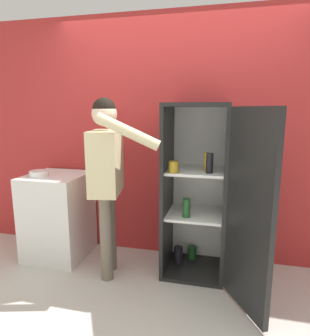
# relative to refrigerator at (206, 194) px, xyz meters

# --- Properties ---
(ground_plane) EXTENTS (12.00, 12.00, 0.00)m
(ground_plane) POSITION_rel_refrigerator_xyz_m (-0.36, -0.57, -0.81)
(ground_plane) COLOR beige
(wall_back) EXTENTS (7.00, 0.06, 2.55)m
(wall_back) POSITION_rel_refrigerator_xyz_m (-0.36, 0.41, 0.46)
(wall_back) COLOR #B72D2D
(wall_back) RESTS_ON ground_plane
(refrigerator) EXTENTS (0.91, 1.09, 1.64)m
(refrigerator) POSITION_rel_refrigerator_xyz_m (0.00, 0.00, 0.00)
(refrigerator) COLOR black
(refrigerator) RESTS_ON ground_plane
(person) EXTENTS (0.72, 0.59, 1.69)m
(person) POSITION_rel_refrigerator_xyz_m (-0.89, -0.19, 0.26)
(person) COLOR #726656
(person) RESTS_ON ground_plane
(counter) EXTENTS (0.60, 0.62, 0.91)m
(counter) POSITION_rel_refrigerator_xyz_m (-1.58, 0.05, -0.36)
(counter) COLOR white
(counter) RESTS_ON ground_plane
(bowl) EXTENTS (0.19, 0.19, 0.06)m
(bowl) POSITION_rel_refrigerator_xyz_m (-1.70, -0.06, 0.12)
(bowl) COLOR white
(bowl) RESTS_ON counter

